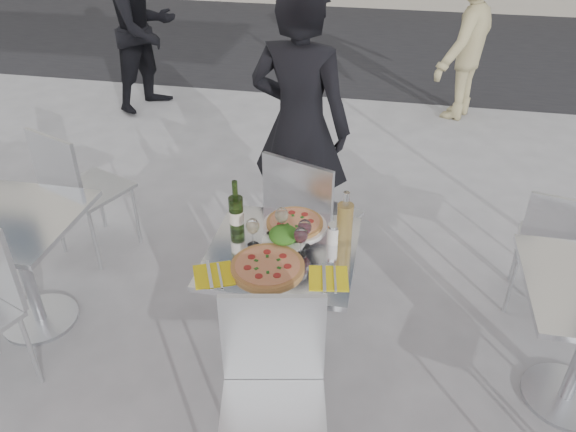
% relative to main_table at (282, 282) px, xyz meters
% --- Properties ---
extents(ground, '(80.00, 80.00, 0.00)m').
position_rel_main_table_xyz_m(ground, '(0.00, 0.00, -0.54)').
color(ground, slate).
extents(street_asphalt, '(24.00, 5.00, 0.00)m').
position_rel_main_table_xyz_m(street_asphalt, '(0.00, 6.50, -0.54)').
color(street_asphalt, black).
rests_on(street_asphalt, ground).
extents(main_table, '(0.72, 0.72, 0.75)m').
position_rel_main_table_xyz_m(main_table, '(0.00, 0.00, 0.00)').
color(main_table, '#B7BABF').
rests_on(main_table, ground).
extents(side_table_left, '(0.72, 0.72, 0.75)m').
position_rel_main_table_xyz_m(side_table_left, '(-1.50, 0.00, 0.00)').
color(side_table_left, '#B7BABF').
rests_on(side_table_left, ground).
extents(chair_far, '(0.58, 0.59, 0.99)m').
position_rel_main_table_xyz_m(chair_far, '(0.03, 0.59, 0.04)').
color(chair_far, silver).
rests_on(chair_far, ground).
extents(chair_near, '(0.51, 0.52, 0.95)m').
position_rel_main_table_xyz_m(chair_near, '(0.10, -0.68, 0.02)').
color(chair_near, silver).
rests_on(chair_near, ground).
extents(side_chair_lfar, '(0.57, 0.58, 0.96)m').
position_rel_main_table_xyz_m(side_chair_lfar, '(-1.52, 0.69, 0.03)').
color(side_chair_lfar, silver).
rests_on(side_chair_lfar, ground).
extents(side_chair_rfar, '(0.48, 0.49, 0.87)m').
position_rel_main_table_xyz_m(side_chair_rfar, '(1.45, 0.66, -0.02)').
color(side_chair_rfar, silver).
rests_on(side_chair_rfar, ground).
extents(woman_diner, '(0.74, 0.55, 1.82)m').
position_rel_main_table_xyz_m(woman_diner, '(-0.11, 1.09, 0.37)').
color(woman_diner, black).
rests_on(woman_diner, ground).
extents(pedestrian_a, '(0.90, 1.00, 1.67)m').
position_rel_main_table_xyz_m(pedestrian_a, '(-2.16, 3.38, 0.30)').
color(pedestrian_a, black).
rests_on(pedestrian_a, ground).
extents(pedestrian_b, '(0.99, 1.21, 1.63)m').
position_rel_main_table_xyz_m(pedestrian_b, '(1.10, 3.75, 0.27)').
color(pedestrian_b, tan).
rests_on(pedestrian_b, ground).
extents(pizza_near, '(0.35, 0.35, 0.02)m').
position_rel_main_table_xyz_m(pizza_near, '(-0.04, -0.16, 0.22)').
color(pizza_near, '#B88247').
rests_on(pizza_near, main_table).
extents(pizza_far, '(0.34, 0.34, 0.03)m').
position_rel_main_table_xyz_m(pizza_far, '(0.02, 0.21, 0.23)').
color(pizza_far, white).
rests_on(pizza_far, main_table).
extents(salad_plate, '(0.22, 0.22, 0.09)m').
position_rel_main_table_xyz_m(salad_plate, '(-0.00, 0.06, 0.25)').
color(salad_plate, white).
rests_on(salad_plate, main_table).
extents(wine_bottle, '(0.07, 0.08, 0.29)m').
position_rel_main_table_xyz_m(wine_bottle, '(-0.26, 0.11, 0.32)').
color(wine_bottle, '#314E1D').
rests_on(wine_bottle, main_table).
extents(carafe, '(0.08, 0.08, 0.29)m').
position_rel_main_table_xyz_m(carafe, '(0.29, 0.12, 0.33)').
color(carafe, tan).
rests_on(carafe, main_table).
extents(sugar_shaker, '(0.06, 0.06, 0.11)m').
position_rel_main_table_xyz_m(sugar_shaker, '(0.24, 0.11, 0.26)').
color(sugar_shaker, white).
rests_on(sugar_shaker, main_table).
extents(wineglass_white_a, '(0.07, 0.07, 0.16)m').
position_rel_main_table_xyz_m(wineglass_white_a, '(-0.15, 0.01, 0.32)').
color(wineglass_white_a, white).
rests_on(wineglass_white_a, main_table).
extents(wineglass_white_b, '(0.07, 0.07, 0.16)m').
position_rel_main_table_xyz_m(wineglass_white_b, '(-0.03, 0.13, 0.32)').
color(wineglass_white_b, white).
rests_on(wineglass_white_b, main_table).
extents(wineglass_red_a, '(0.07, 0.07, 0.16)m').
position_rel_main_table_xyz_m(wineglass_red_a, '(0.10, -0.02, 0.32)').
color(wineglass_red_a, white).
rests_on(wineglass_red_a, main_table).
extents(wineglass_red_b, '(0.07, 0.07, 0.16)m').
position_rel_main_table_xyz_m(wineglass_red_b, '(0.10, 0.04, 0.32)').
color(wineglass_red_b, white).
rests_on(wineglass_red_b, main_table).
extents(napkin_left, '(0.24, 0.24, 0.01)m').
position_rel_main_table_xyz_m(napkin_left, '(-0.27, -0.26, 0.21)').
color(napkin_left, yellow).
rests_on(napkin_left, main_table).
extents(napkin_right, '(0.21, 0.21, 0.01)m').
position_rel_main_table_xyz_m(napkin_right, '(0.25, -0.18, 0.21)').
color(napkin_right, yellow).
rests_on(napkin_right, main_table).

